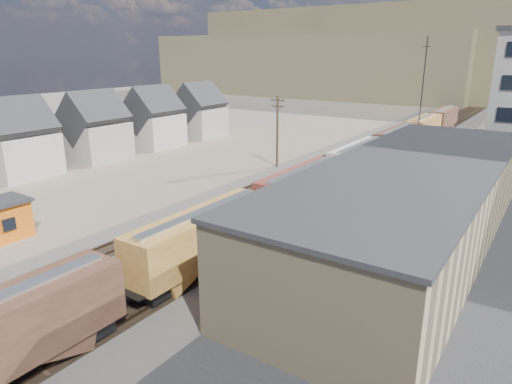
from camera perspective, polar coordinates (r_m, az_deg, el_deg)
The scene contains 11 objects.
ground at distance 31.42m, azimuth -26.30°, elevation -14.84°, with size 300.00×300.00×0.00m, color #6B6356.
ballast_bed at distance 68.53m, azimuth 12.23°, elevation 3.46°, with size 18.00×200.00×0.06m, color #4C4742.
dirt_yard at distance 70.22m, azimuth -6.30°, elevation 4.06°, with size 24.00×180.00×0.03m, color #766151.
asphalt_lot at distance 49.70m, azimuth 29.40°, elevation -3.60°, with size 26.00×120.00×0.04m, color #232326.
rail_tracks at distance 68.71m, azimuth 11.81°, elevation 3.59°, with size 11.40×200.00×0.24m.
freight_train at distance 52.29m, azimuth 9.71°, elevation 2.54°, with size 3.00×119.74×4.46m.
warehouse at distance 40.12m, azimuth 18.82°, elevation -1.33°, with size 12.40×40.40×7.25m.
utility_pole_north at distance 64.16m, azimuth 2.68°, elevation 7.72°, with size 2.20×0.32×10.00m.
radio_mast at distance 74.70m, azimuth 19.98°, elevation 11.02°, with size 1.20×0.16×18.00m.
townhouse_row at distance 70.11m, azimuth -23.40°, elevation 6.35°, with size 8.15×68.16×10.47m.
hills_north at distance 181.66m, azimuth 27.29°, elevation 14.74°, with size 265.00×80.00×32.00m.
Camera 1 is at (24.39, -12.11, 15.68)m, focal length 32.00 mm.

